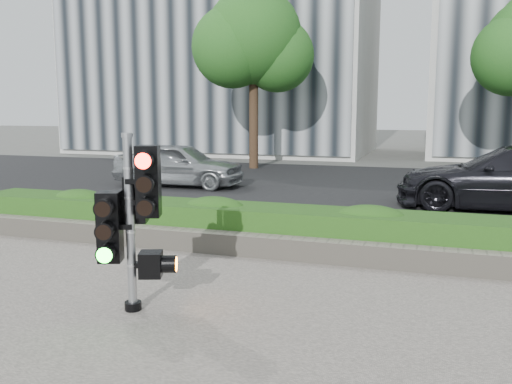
# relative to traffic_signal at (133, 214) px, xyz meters

# --- Properties ---
(ground) EXTENTS (120.00, 120.00, 0.00)m
(ground) POSITION_rel_traffic_signal_xyz_m (0.82, 0.77, -1.17)
(ground) COLOR #51514C
(ground) RESTS_ON ground
(road) EXTENTS (60.00, 13.00, 0.02)m
(road) POSITION_rel_traffic_signal_xyz_m (0.82, 10.77, -1.16)
(road) COLOR black
(road) RESTS_ON ground
(curb) EXTENTS (60.00, 0.25, 0.12)m
(curb) POSITION_rel_traffic_signal_xyz_m (0.82, 3.92, -1.11)
(curb) COLOR gray
(curb) RESTS_ON ground
(stone_wall) EXTENTS (12.00, 0.32, 0.34)m
(stone_wall) POSITION_rel_traffic_signal_xyz_m (0.82, 2.67, -0.97)
(stone_wall) COLOR gray
(stone_wall) RESTS_ON sidewalk
(hedge) EXTENTS (12.00, 1.00, 0.68)m
(hedge) POSITION_rel_traffic_signal_xyz_m (0.82, 3.32, -0.80)
(hedge) COLOR #438C2B
(hedge) RESTS_ON sidewalk
(building_left) EXTENTS (16.00, 9.00, 15.00)m
(building_left) POSITION_rel_traffic_signal_xyz_m (-8.18, 23.77, 6.33)
(building_left) COLOR #B7B7B2
(building_left) RESTS_ON ground
(tree_left) EXTENTS (4.61, 4.03, 7.34)m
(tree_left) POSITION_rel_traffic_signal_xyz_m (-3.69, 15.33, 3.87)
(tree_left) COLOR black
(tree_left) RESTS_ON ground
(traffic_signal) EXTENTS (0.75, 0.66, 2.06)m
(traffic_signal) POSITION_rel_traffic_signal_xyz_m (0.00, 0.00, 0.00)
(traffic_signal) COLOR black
(traffic_signal) RESTS_ON sidewalk
(car_silver) EXTENTS (4.04, 1.77, 1.35)m
(car_silver) POSITION_rel_traffic_signal_xyz_m (-4.18, 9.58, -0.47)
(car_silver) COLOR #A6AAAE
(car_silver) RESTS_ON road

